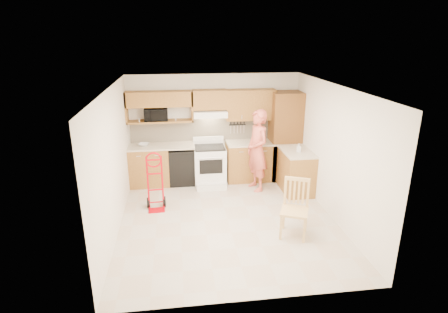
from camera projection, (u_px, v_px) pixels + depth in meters
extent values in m
cube|color=beige|center=(227.00, 220.00, 6.97)|extent=(4.00, 4.50, 0.02)
cube|color=white|center=(228.00, 87.00, 6.17)|extent=(4.00, 4.50, 0.02)
cube|color=silver|center=(214.00, 127.00, 8.69)|extent=(4.00, 0.02, 2.50)
cube|color=silver|center=(254.00, 217.00, 4.45)|extent=(4.00, 0.02, 2.50)
cube|color=silver|center=(113.00, 162.00, 6.32)|extent=(0.02, 4.50, 2.50)
cube|color=silver|center=(334.00, 153.00, 6.82)|extent=(0.02, 4.50, 2.50)
cube|color=beige|center=(214.00, 129.00, 8.68)|extent=(3.92, 0.03, 0.55)
cube|color=#A67939|center=(150.00, 166.00, 8.46)|extent=(0.90, 0.60, 0.90)
cube|color=black|center=(182.00, 166.00, 8.56)|extent=(0.60, 0.60, 0.85)
cube|color=#A67939|center=(250.00, 161.00, 8.76)|extent=(1.14, 0.60, 0.90)
cube|color=#BAAE9A|center=(162.00, 146.00, 8.35)|extent=(1.50, 0.63, 0.04)
cube|color=#BAAE9A|center=(251.00, 143.00, 8.61)|extent=(1.14, 0.63, 0.04)
cube|color=#A67939|center=(296.00, 172.00, 8.12)|extent=(0.60, 1.00, 0.90)
cube|color=#BAAE9A|center=(297.00, 152.00, 7.97)|extent=(0.63, 1.00, 0.04)
cube|color=brown|center=(285.00, 136.00, 8.67)|extent=(0.70, 0.60, 2.10)
cube|color=#A67939|center=(159.00, 99.00, 8.14)|extent=(1.50, 0.33, 0.34)
cube|color=#A67939|center=(160.00, 121.00, 8.30)|extent=(1.50, 0.33, 0.04)
cube|color=#A67939|center=(210.00, 100.00, 8.29)|extent=(0.76, 0.33, 0.44)
cube|color=#A67939|center=(250.00, 105.00, 8.45)|extent=(1.14, 0.33, 0.70)
cube|color=white|center=(210.00, 114.00, 8.33)|extent=(0.76, 0.46, 0.14)
imported|color=black|center=(156.00, 114.00, 8.24)|extent=(0.53, 0.37, 0.29)
imported|color=#C85745|center=(257.00, 151.00, 8.05)|extent=(0.60, 0.76, 1.83)
imported|color=white|center=(299.00, 148.00, 7.85)|extent=(0.10, 0.10, 0.19)
imported|color=white|center=(144.00, 145.00, 8.28)|extent=(0.29, 0.29, 0.06)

